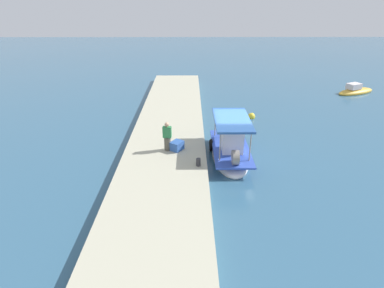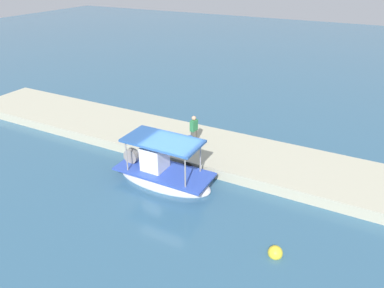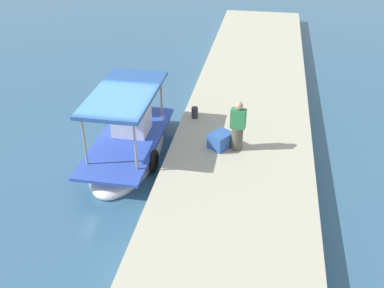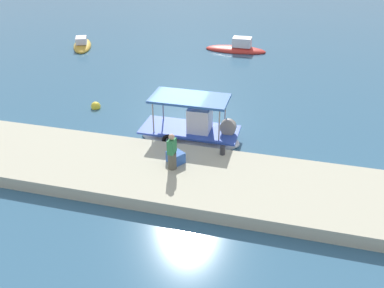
{
  "view_description": "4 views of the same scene",
  "coord_description": "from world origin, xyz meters",
  "px_view_note": "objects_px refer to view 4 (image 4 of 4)",
  "views": [
    {
      "loc": [
        16.67,
        -2.63,
        8.54
      ],
      "look_at": [
        0.97,
        -2.55,
        1.07
      ],
      "focal_mm": 28.99,
      "sensor_mm": 36.0,
      "label": 1
    },
    {
      "loc": [
        -8.0,
        12.8,
        10.16
      ],
      "look_at": [
        0.06,
        -2.55,
        1.26
      ],
      "focal_mm": 33.61,
      "sensor_mm": 36.0,
      "label": 2
    },
    {
      "loc": [
        -11.78,
        -4.68,
        8.28
      ],
      "look_at": [
        0.05,
        -2.57,
        0.97
      ],
      "focal_mm": 41.49,
      "sensor_mm": 36.0,
      "label": 3
    },
    {
      "loc": [
        5.29,
        -18.25,
        10.28
      ],
      "look_at": [
        1.18,
        -2.48,
        1.06
      ],
      "focal_mm": 38.34,
      "sensor_mm": 36.0,
      "label": 4
    }
  ],
  "objects_px": {
    "main_fishing_boat": "(191,133)",
    "moored_boat_near": "(82,45)",
    "fisherman_near_bollard": "(172,153)",
    "marker_buoy": "(96,106)",
    "cargo_crate": "(176,157)",
    "moored_boat_mid": "(237,49)",
    "mooring_bollard": "(223,150)"
  },
  "relations": [
    {
      "from": "mooring_bollard",
      "to": "cargo_crate",
      "type": "distance_m",
      "value": 2.23
    },
    {
      "from": "main_fishing_boat",
      "to": "moored_boat_mid",
      "type": "bearing_deg",
      "value": 90.96
    },
    {
      "from": "moored_boat_near",
      "to": "moored_boat_mid",
      "type": "xyz_separation_m",
      "value": [
        13.25,
        2.27,
        0.03
      ]
    },
    {
      "from": "mooring_bollard",
      "to": "moored_boat_mid",
      "type": "relative_size",
      "value": 0.08
    },
    {
      "from": "mooring_bollard",
      "to": "marker_buoy",
      "type": "height_order",
      "value": "mooring_bollard"
    },
    {
      "from": "fisherman_near_bollard",
      "to": "moored_boat_mid",
      "type": "relative_size",
      "value": 0.33
    },
    {
      "from": "main_fishing_boat",
      "to": "cargo_crate",
      "type": "xyz_separation_m",
      "value": [
        0.09,
        -3.1,
        0.38
      ]
    },
    {
      "from": "fisherman_near_bollard",
      "to": "moored_boat_near",
      "type": "height_order",
      "value": "fisherman_near_bollard"
    },
    {
      "from": "main_fishing_boat",
      "to": "fisherman_near_bollard",
      "type": "bearing_deg",
      "value": -88.52
    },
    {
      "from": "main_fishing_boat",
      "to": "cargo_crate",
      "type": "distance_m",
      "value": 3.13
    },
    {
      "from": "cargo_crate",
      "to": "marker_buoy",
      "type": "relative_size",
      "value": 1.24
    },
    {
      "from": "main_fishing_boat",
      "to": "fisherman_near_bollard",
      "type": "height_order",
      "value": "main_fishing_boat"
    },
    {
      "from": "main_fishing_boat",
      "to": "marker_buoy",
      "type": "relative_size",
      "value": 9.04
    },
    {
      "from": "fisherman_near_bollard",
      "to": "moored_boat_mid",
      "type": "bearing_deg",
      "value": 91.05
    },
    {
      "from": "moored_boat_near",
      "to": "marker_buoy",
      "type": "bearing_deg",
      "value": -58.89
    },
    {
      "from": "cargo_crate",
      "to": "moored_boat_mid",
      "type": "bearing_deg",
      "value": 91.07
    },
    {
      "from": "mooring_bollard",
      "to": "cargo_crate",
      "type": "height_order",
      "value": "cargo_crate"
    },
    {
      "from": "fisherman_near_bollard",
      "to": "marker_buoy",
      "type": "bearing_deg",
      "value": 137.79
    },
    {
      "from": "main_fishing_boat",
      "to": "marker_buoy",
      "type": "bearing_deg",
      "value": 159.74
    },
    {
      "from": "main_fishing_boat",
      "to": "mooring_bollard",
      "type": "height_order",
      "value": "main_fishing_boat"
    },
    {
      "from": "cargo_crate",
      "to": "moored_boat_near",
      "type": "xyz_separation_m",
      "value": [
        -13.61,
        17.02,
        -0.66
      ]
    },
    {
      "from": "fisherman_near_bollard",
      "to": "mooring_bollard",
      "type": "relative_size",
      "value": 4.07
    },
    {
      "from": "moored_boat_near",
      "to": "fisherman_near_bollard",
      "type": "bearing_deg",
      "value": -52.19
    },
    {
      "from": "mooring_bollard",
      "to": "moored_boat_near",
      "type": "xyz_separation_m",
      "value": [
        -15.5,
        15.83,
        -0.61
      ]
    },
    {
      "from": "moored_boat_near",
      "to": "cargo_crate",
      "type": "bearing_deg",
      "value": -51.34
    },
    {
      "from": "mooring_bollard",
      "to": "marker_buoy",
      "type": "xyz_separation_m",
      "value": [
        -8.58,
        4.35,
        -0.67
      ]
    },
    {
      "from": "main_fishing_boat",
      "to": "moored_boat_near",
      "type": "distance_m",
      "value": 19.4
    },
    {
      "from": "fisherman_near_bollard",
      "to": "main_fishing_boat",
      "type": "bearing_deg",
      "value": 91.48
    },
    {
      "from": "moored_boat_near",
      "to": "main_fishing_boat",
      "type": "bearing_deg",
      "value": -45.82
    },
    {
      "from": "mooring_bollard",
      "to": "moored_boat_mid",
      "type": "height_order",
      "value": "moored_boat_mid"
    },
    {
      "from": "cargo_crate",
      "to": "moored_boat_near",
      "type": "distance_m",
      "value": 21.8
    },
    {
      "from": "fisherman_near_bollard",
      "to": "moored_boat_mid",
      "type": "height_order",
      "value": "fisherman_near_bollard"
    }
  ]
}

